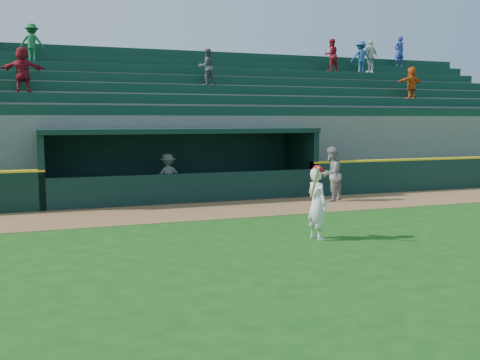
{
  "coord_description": "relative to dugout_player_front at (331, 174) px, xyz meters",
  "views": [
    {
      "loc": [
        -4.33,
        -10.57,
        2.77
      ],
      "look_at": [
        0.0,
        1.6,
        1.3
      ],
      "focal_mm": 40.0,
      "sensor_mm": 36.0,
      "label": 1
    }
  ],
  "objects": [
    {
      "name": "ground",
      "position": [
        -4.61,
        -5.35,
        -0.92
      ],
      "size": [
        120.0,
        120.0,
        0.0
      ],
      "primitive_type": "plane",
      "color": "#184A12",
      "rests_on": "ground"
    },
    {
      "name": "warning_track",
      "position": [
        -4.61,
        -0.45,
        -0.92
      ],
      "size": [
        40.0,
        3.0,
        0.01
      ],
      "primitive_type": "cube",
      "color": "brown",
      "rests_on": "ground"
    },
    {
      "name": "dugout_player_front",
      "position": [
        0.0,
        0.0,
        0.0
      ],
      "size": [
        1.13,
        1.08,
        1.85
      ],
      "primitive_type": "imported",
      "rotation": [
        0.0,
        0.0,
        3.72
      ],
      "color": "gray",
      "rests_on": "ground"
    },
    {
      "name": "dugout_player_inside",
      "position": [
        -5.07,
        2.53,
        -0.13
      ],
      "size": [
        1.07,
        0.67,
        1.59
      ],
      "primitive_type": "imported",
      "rotation": [
        0.0,
        0.0,
        3.22
      ],
      "color": "#9D9D98",
      "rests_on": "ground"
    },
    {
      "name": "dugout",
      "position": [
        -4.61,
        2.66,
        0.44
      ],
      "size": [
        9.4,
        2.8,
        2.46
      ],
      "color": "slate",
      "rests_on": "ground"
    },
    {
      "name": "stands",
      "position": [
        -4.6,
        7.22,
        1.48
      ],
      "size": [
        34.5,
        6.25,
        7.15
      ],
      "color": "slate",
      "rests_on": "ground"
    },
    {
      "name": "batter_at_plate",
      "position": [
        -3.18,
        -5.04,
        -0.05
      ],
      "size": [
        0.5,
        0.82,
        1.74
      ],
      "color": "white",
      "rests_on": "ground"
    }
  ]
}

